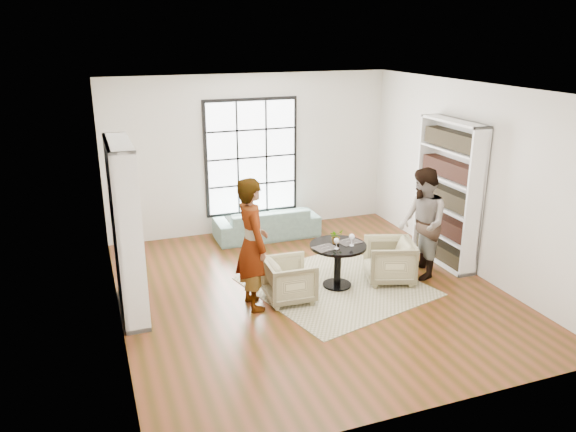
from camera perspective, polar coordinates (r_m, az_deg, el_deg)
name	(u,v)px	position (r m, az deg, el deg)	size (l,w,h in m)	color
ground	(310,291)	(8.56, 2.24, -7.61)	(6.00, 6.00, 0.00)	brown
room_shell	(297,202)	(8.56, 0.96, 1.48)	(6.00, 6.01, 6.00)	silver
rug	(336,286)	(8.71, 4.94, -7.12)	(2.34, 2.34, 0.01)	tan
pedestal_table	(338,256)	(8.53, 5.08, -4.08)	(0.86, 0.86, 0.69)	black
sofa	(267,223)	(10.61, -2.18, -0.68)	(1.94, 0.76, 0.57)	slate
armchair_left	(290,280)	(8.16, 0.17, -6.52)	(0.67, 0.69, 0.62)	#C1B78A
armchair_right	(389,261)	(8.90, 10.24, -4.49)	(0.71, 0.73, 0.67)	tan
person_left	(252,244)	(7.75, -3.65, -2.86)	(0.69, 0.45, 1.89)	gray
person_right	(422,224)	(8.99, 13.47, -0.77)	(0.85, 0.66, 1.75)	gray
placemat_left	(325,248)	(8.31, 3.81, -3.25)	(0.34, 0.26, 0.01)	black
placemat_right	(349,242)	(8.58, 6.26, -2.62)	(0.34, 0.26, 0.01)	black
cutlery_left	(325,247)	(8.31, 3.81, -3.21)	(0.14, 0.22, 0.01)	silver
cutlery_right	(349,241)	(8.57, 6.26, -2.58)	(0.14, 0.22, 0.01)	silver
wine_glass_left	(337,241)	(8.25, 4.96, -2.55)	(0.08, 0.08, 0.17)	silver
wine_glass_right	(352,237)	(8.39, 6.51, -2.15)	(0.09, 0.09, 0.19)	silver
flower_centerpiece	(336,236)	(8.47, 4.91, -2.06)	(0.20, 0.17, 0.22)	gray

